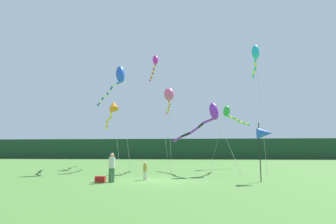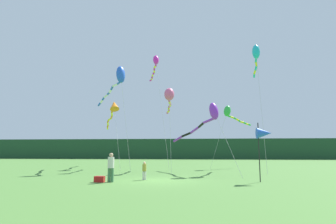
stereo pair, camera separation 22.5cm
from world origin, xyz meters
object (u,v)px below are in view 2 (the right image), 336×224
at_px(person_adult, 111,166).
at_px(kite_blue, 118,79).
at_px(banner_flag_pole, 264,134).
at_px(kite_orange, 113,109).
at_px(kite_magenta, 155,64).
at_px(kite_rainbow, 169,96).
at_px(kite_green, 229,113).
at_px(kite_cyan, 256,54).
at_px(cooler_box, 100,179).
at_px(person_child, 144,170).
at_px(kite_purple, 208,116).

distance_m(person_adult, kite_blue, 12.87).
relative_size(banner_flag_pole, kite_orange, 0.38).
relative_size(banner_flag_pole, kite_magenta, 0.29).
bearing_deg(kite_orange, kite_rainbow, -32.47).
bearing_deg(kite_green, kite_orange, -177.49).
bearing_deg(kite_cyan, cooler_box, -136.38).
bearing_deg(person_adult, person_child, 39.76).
bearing_deg(person_adult, kite_magenta, 87.43).
bearing_deg(kite_magenta, kite_orange, 179.85).
relative_size(person_adult, kite_green, 0.25).
relative_size(kite_magenta, kite_rainbow, 1.59).
bearing_deg(kite_blue, kite_orange, 111.73).
bearing_deg(kite_purple, banner_flag_pole, -60.60).
distance_m(person_adult, kite_purple, 9.77).
relative_size(person_adult, person_child, 1.49).
xyz_separation_m(person_child, cooler_box, (-2.46, -1.54, -0.48)).
xyz_separation_m(cooler_box, banner_flag_pole, (10.02, 1.03, 2.75)).
relative_size(kite_orange, kite_green, 1.37).
bearing_deg(kite_rainbow, kite_magenta, 115.03).
xyz_separation_m(kite_orange, kite_blue, (1.66, -4.16, 2.37)).
xyz_separation_m(kite_green, kite_blue, (-11.38, -4.73, 2.95)).
height_order(person_child, kite_orange, kite_orange).
xyz_separation_m(banner_flag_pole, kite_blue, (-11.86, 8.81, 6.04)).
height_order(person_adult, kite_blue, kite_blue).
relative_size(kite_orange, kite_rainbow, 1.19).
xyz_separation_m(person_adult, kite_purple, (6.19, 6.58, 3.73)).
bearing_deg(kite_purple, person_adult, -133.28).
bearing_deg(kite_magenta, kite_rainbow, -64.97).
bearing_deg(kite_cyan, kite_green, 128.11).
bearing_deg(kite_purple, person_child, -130.88).
xyz_separation_m(person_adult, kite_blue, (-2.51, 9.78, 7.99)).
height_order(cooler_box, banner_flag_pole, banner_flag_pole).
height_order(kite_cyan, kite_purple, kite_cyan).
height_order(kite_magenta, kite_purple, kite_magenta).
xyz_separation_m(cooler_box, kite_green, (9.54, 14.56, 5.83)).
bearing_deg(kite_green, kite_cyan, -51.89).
xyz_separation_m(kite_orange, kite_magenta, (4.79, -0.01, 5.10)).
distance_m(kite_green, kite_rainbow, 8.00).
bearing_deg(kite_cyan, kite_blue, -173.41).
bearing_deg(person_child, kite_cyan, 46.03).
distance_m(person_adult, kite_magenta, 17.58).
relative_size(person_adult, kite_magenta, 0.14).
height_order(kite_blue, kite_purple, kite_blue).
relative_size(cooler_box, banner_flag_pole, 0.16).
relative_size(kite_magenta, kite_blue, 1.24).
relative_size(kite_blue, kite_cyan, 0.81).
bearing_deg(kite_cyan, person_child, -133.97).
distance_m(cooler_box, kite_green, 18.36).
xyz_separation_m(banner_flag_pole, kite_orange, (-13.51, 12.96, 3.67)).
distance_m(person_child, kite_magenta, 16.67).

